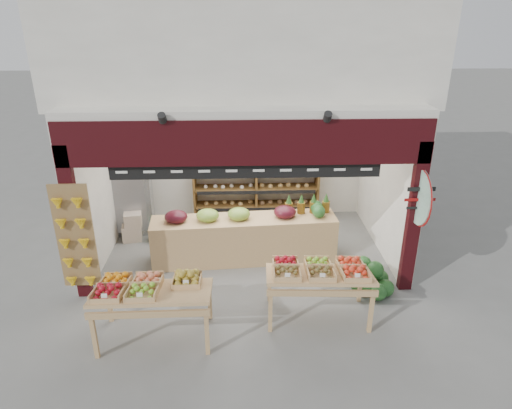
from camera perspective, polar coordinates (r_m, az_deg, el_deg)
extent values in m
plane|color=slate|center=(8.93, -1.27, -6.95)|extent=(60.00, 60.00, 0.00)
cube|color=white|center=(10.44, -1.56, 6.61)|extent=(5.76, 0.18, 3.00)
cube|color=white|center=(9.24, -19.02, 3.06)|extent=(0.18, 3.38, 3.00)
cube|color=white|center=(9.30, 16.07, 3.55)|extent=(0.18, 3.38, 3.00)
cube|color=white|center=(8.44, -1.53, 13.47)|extent=(5.76, 3.38, 0.12)
cube|color=white|center=(9.42, -1.70, 21.48)|extent=(6.36, 4.60, 2.40)
cube|color=black|center=(6.92, -1.32, 7.78)|extent=(5.70, 0.14, 0.70)
cube|color=black|center=(7.85, -21.76, -2.34)|extent=(0.22, 0.14, 2.65)
cube|color=black|center=(7.91, 19.12, -1.73)|extent=(0.22, 0.14, 2.65)
cube|color=black|center=(7.08, -1.29, 4.34)|extent=(4.20, 0.05, 0.26)
cylinder|color=white|center=(7.07, -0.50, 6.45)|extent=(0.34, 0.05, 0.34)
cube|color=olive|center=(7.84, -21.63, -3.78)|extent=(0.60, 0.04, 1.80)
cylinder|color=#ACD8C3|center=(7.67, 19.76, 0.86)|extent=(0.04, 0.90, 0.90)
cylinder|color=maroon|center=(7.65, 19.83, 0.79)|extent=(0.01, 0.92, 0.92)
cube|color=brown|center=(10.44, -7.66, 2.00)|extent=(0.05, 0.46, 1.49)
cube|color=brown|center=(10.39, 0.01, 2.12)|extent=(0.05, 0.46, 1.49)
cube|color=brown|center=(10.53, 7.61, 2.20)|extent=(0.05, 0.46, 1.49)
cube|color=brown|center=(10.55, 0.01, 0.00)|extent=(2.79, 0.46, 0.04)
cube|color=brown|center=(10.39, 0.01, 2.12)|extent=(2.79, 0.46, 0.04)
cube|color=brown|center=(10.25, 0.01, 4.30)|extent=(2.79, 0.46, 0.04)
cube|color=brown|center=(10.15, 0.01, 6.03)|extent=(2.79, 0.46, 0.04)
cone|color=olive|center=(10.13, -6.35, 6.68)|extent=(0.32, 0.32, 0.28)
cone|color=olive|center=(10.10, -3.81, 6.74)|extent=(0.32, 0.32, 0.28)
cone|color=olive|center=(10.10, -1.27, 6.78)|extent=(0.32, 0.32, 0.28)
cone|color=olive|center=(10.12, 1.28, 6.80)|extent=(0.32, 0.32, 0.28)
cone|color=olive|center=(10.15, 3.81, 6.82)|extent=(0.32, 0.32, 0.28)
cone|color=olive|center=(10.21, 6.32, 6.82)|extent=(0.32, 0.32, 0.28)
cube|color=#B1B4B8|center=(10.09, -15.15, 2.07)|extent=(0.85, 0.85, 1.96)
cube|color=beige|center=(9.94, -15.24, -3.44)|extent=(0.43, 0.36, 0.33)
cube|color=beige|center=(9.79, -15.14, -1.84)|extent=(0.39, 0.33, 0.28)
cube|color=#134A1C|center=(9.83, -12.05, -3.59)|extent=(0.41, 0.34, 0.28)
cube|color=beige|center=(10.19, -12.07, -2.64)|extent=(0.37, 0.31, 0.26)
cube|color=tan|center=(8.76, -1.47, -4.36)|extent=(3.52, 0.91, 0.87)
ellipsoid|color=#59141E|center=(8.53, -9.97, -1.52)|extent=(0.43, 0.39, 0.23)
ellipsoid|color=#8CB23F|center=(8.50, -6.07, -1.36)|extent=(0.43, 0.39, 0.23)
ellipsoid|color=#8CB23F|center=(8.51, -2.16, -1.20)|extent=(0.43, 0.39, 0.23)
ellipsoid|color=#59141E|center=(8.61, 3.64, -0.94)|extent=(0.43, 0.39, 0.23)
cylinder|color=olive|center=(8.75, 4.11, -0.46)|extent=(0.15, 0.15, 0.22)
cylinder|color=olive|center=(8.80, 5.66, -0.40)|extent=(0.15, 0.15, 0.22)
cylinder|color=olive|center=(8.85, 7.20, -0.33)|extent=(0.15, 0.15, 0.22)
cylinder|color=olive|center=(8.90, 8.71, -0.26)|extent=(0.15, 0.15, 0.22)
cube|color=tan|center=(6.78, -12.76, -10.65)|extent=(1.67, 0.94, 0.24)
cube|color=tan|center=(6.89, -19.54, -15.42)|extent=(0.06, 0.06, 0.68)
cube|color=tan|center=(6.62, -6.14, -15.81)|extent=(0.06, 0.06, 0.68)
cube|color=tan|center=(7.52, -17.88, -11.59)|extent=(0.06, 0.06, 0.68)
cube|color=tan|center=(7.27, -5.81, -11.75)|extent=(0.06, 0.06, 0.68)
cube|color=tan|center=(7.12, 7.89, -8.65)|extent=(1.66, 0.98, 0.24)
cube|color=tan|center=(6.98, 1.80, -13.40)|extent=(0.06, 0.06, 0.66)
cube|color=tan|center=(7.17, 14.16, -13.09)|extent=(0.06, 0.06, 0.66)
cube|color=tan|center=(7.63, 1.70, -9.85)|extent=(0.06, 0.06, 0.66)
cube|color=tan|center=(7.80, 12.91, -9.68)|extent=(0.06, 0.06, 0.66)
sphere|color=#18481C|center=(8.05, 13.68, -10.16)|extent=(0.30, 0.30, 0.30)
sphere|color=#18481C|center=(8.14, 15.88, -10.01)|extent=(0.30, 0.30, 0.30)
sphere|color=#18481C|center=(8.31, 13.11, -8.96)|extent=(0.30, 0.30, 0.30)
sphere|color=#18481C|center=(8.40, 15.25, -8.83)|extent=(0.30, 0.30, 0.30)
sphere|color=#18481C|center=(8.08, 14.67, -7.88)|extent=(0.30, 0.30, 0.30)
sphere|color=#18481C|center=(8.01, 14.99, -10.50)|extent=(0.30, 0.30, 0.30)
sphere|color=#18481C|center=(8.15, 12.66, -9.59)|extent=(0.30, 0.30, 0.30)
sphere|color=#18481C|center=(8.19, 13.25, -7.29)|extent=(0.30, 0.30, 0.30)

